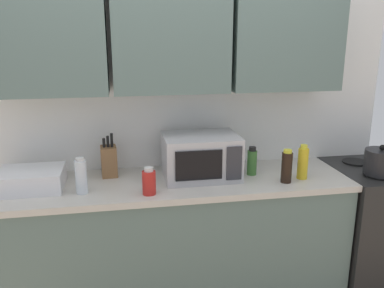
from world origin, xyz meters
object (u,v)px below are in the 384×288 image
object	(u,v)px
bottle_green_oil	(252,162)
bottle_soy_dark	(287,167)
microwave	(201,156)
bottle_yellow_mustard	(303,163)
kettle	(381,162)
bottle_red_sauce	(149,182)
bottle_clear_tall	(81,176)
knife_block	(109,161)
dish_rack	(31,180)
stove_range	(380,226)

from	to	relation	value
bottle_green_oil	bottle_soy_dark	world-z (taller)	bottle_soy_dark
microwave	bottle_yellow_mustard	size ratio (longest dim) A/B	2.12
bottle_green_oil	kettle	bearing A→B (deg)	-11.91
bottle_red_sauce	microwave	bearing A→B (deg)	33.90
microwave	bottle_clear_tall	world-z (taller)	microwave
microwave	bottle_green_oil	xyz separation A→B (m)	(0.34, -0.02, -0.05)
kettle	bottle_soy_dark	bearing A→B (deg)	-179.67
knife_block	bottle_green_oil	bearing A→B (deg)	-8.62
bottle_yellow_mustard	knife_block	bearing A→B (deg)	167.56
bottle_clear_tall	kettle	bearing A→B (deg)	-1.11
bottle_yellow_mustard	dish_rack	bearing A→B (deg)	176.06
microwave	bottle_clear_tall	bearing A→B (deg)	-168.27
bottle_red_sauce	bottle_green_oil	bearing A→B (deg)	17.55
bottle_yellow_mustard	bottle_soy_dark	xyz separation A→B (m)	(-0.13, -0.05, -0.00)
bottle_green_oil	bottle_red_sauce	size ratio (longest dim) A/B	1.16
stove_range	bottle_soy_dark	bearing A→B (deg)	-170.11
kettle	bottle_yellow_mustard	xyz separation A→B (m)	(-0.53, 0.04, 0.01)
microwave	knife_block	size ratio (longest dim) A/B	1.66
knife_block	bottle_clear_tall	xyz separation A→B (m)	(-0.15, -0.28, 0.00)
microwave	bottle_red_sauce	bearing A→B (deg)	-146.10
dish_rack	bottle_green_oil	distance (m)	1.39
dish_rack	bottle_red_sauce	world-z (taller)	bottle_red_sauce
bottle_yellow_mustard	bottle_green_oil	bearing A→B (deg)	156.44
bottle_green_oil	bottle_red_sauce	distance (m)	0.73
bottle_green_oil	bottle_yellow_mustard	distance (m)	0.33
bottle_clear_tall	stove_range	bearing A→B (deg)	2.84
microwave	bottle_red_sauce	size ratio (longest dim) A/B	2.91
dish_rack	kettle	bearing A→B (deg)	-4.13
knife_block	bottle_red_sauce	world-z (taller)	knife_block
kettle	bottle_clear_tall	xyz separation A→B (m)	(-1.91, 0.04, 0.01)
kettle	bottle_clear_tall	size ratio (longest dim) A/B	0.96
bottle_clear_tall	dish_rack	bearing A→B (deg)	158.10
microwave	bottle_yellow_mustard	distance (m)	0.66
bottle_green_oil	bottle_red_sauce	bearing A→B (deg)	-162.45
bottle_yellow_mustard	stove_range	bearing A→B (deg)	7.89
kettle	stove_range	bearing A→B (deg)	39.47
kettle	bottle_soy_dark	size ratio (longest dim) A/B	0.97
microwave	bottle_clear_tall	xyz separation A→B (m)	(-0.74, -0.15, -0.04)
kettle	bottle_soy_dark	distance (m)	0.65
dish_rack	knife_block	distance (m)	0.49
bottle_soy_dark	bottle_red_sauce	bearing A→B (deg)	-177.14
bottle_green_oil	bottle_red_sauce	world-z (taller)	bottle_green_oil
bottle_green_oil	bottle_soy_dark	size ratio (longest dim) A/B	0.89
bottle_green_oil	stove_range	bearing A→B (deg)	-1.93
knife_block	bottle_yellow_mustard	distance (m)	1.26
kettle	dish_rack	distance (m)	2.22
knife_block	bottle_soy_dark	size ratio (longest dim) A/B	1.36
kettle	microwave	xyz separation A→B (m)	(-1.17, 0.19, 0.05)
microwave	bottle_green_oil	world-z (taller)	microwave
kettle	bottle_yellow_mustard	size ratio (longest dim) A/B	0.92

